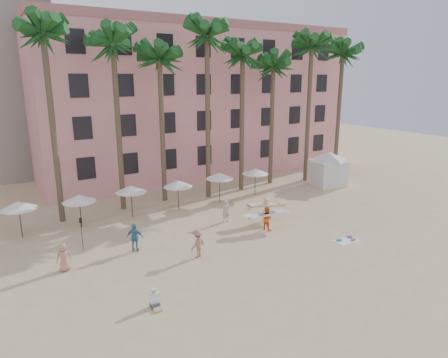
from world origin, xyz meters
TOP-DOWN VIEW (x-y plane):
  - ground at (0.00, 0.00)m, footprint 120.00×120.00m
  - pink_hotel at (7.00, 26.00)m, footprint 35.00×14.00m
  - palm_row at (0.51, 15.00)m, footprint 44.40×5.40m
  - umbrella_row at (-3.00, 12.50)m, footprint 22.50×2.70m
  - cabana at (15.57, 11.79)m, footprint 5.20×5.20m
  - beach_towel at (6.18, 0.41)m, footprint 1.83×1.05m
  - carrier_yellow at (3.63, 6.32)m, footprint 3.01×1.18m
  - carrier_white at (2.61, 4.87)m, footprint 2.93×1.36m
  - beachgoers at (-5.58, 5.19)m, footprint 12.98×5.23m
  - paddle at (-9.80, 8.08)m, footprint 0.18×0.04m
  - seated_man at (-8.22, -0.61)m, footprint 0.43×0.75m

SIDE VIEW (x-z plane):
  - ground at x=0.00m, z-range 0.00..0.00m
  - beach_towel at x=6.18m, z-range -0.04..0.10m
  - seated_man at x=-8.22m, z-range -0.15..0.82m
  - beachgoers at x=-5.58m, z-range -0.04..1.84m
  - carrier_white at x=2.61m, z-range 0.06..1.82m
  - carrier_yellow at x=3.63m, z-range 0.10..2.02m
  - paddle at x=-9.80m, z-range 0.30..2.52m
  - cabana at x=15.57m, z-range 0.32..3.82m
  - umbrella_row at x=-3.00m, z-range 0.97..3.69m
  - pink_hotel at x=7.00m, z-range 0.00..16.00m
  - palm_row at x=0.51m, z-range 4.82..21.12m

